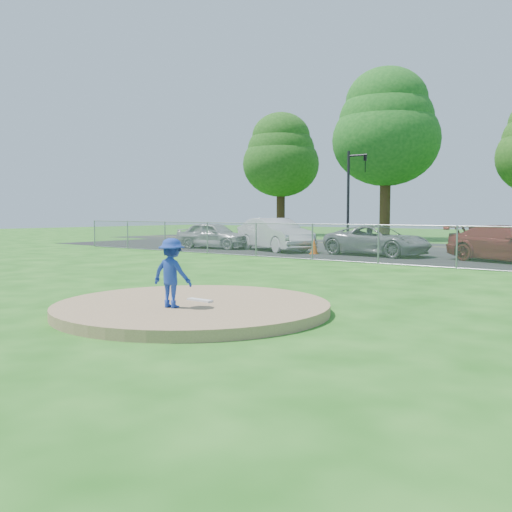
{
  "coord_description": "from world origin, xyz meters",
  "views": [
    {
      "loc": [
        7.94,
        -7.92,
        1.97
      ],
      "look_at": [
        0.0,
        2.0,
        1.0
      ],
      "focal_mm": 40.0,
      "sensor_mm": 36.0,
      "label": 1
    }
  ],
  "objects_px": {
    "traffic_cone": "(314,246)",
    "parked_car_white": "(275,234)",
    "pitcher": "(172,273)",
    "parked_car_silver": "(214,235)",
    "parked_car_darkred": "(509,244)",
    "parked_car_gray": "(377,241)",
    "tree_far_left": "(281,155)",
    "traffic_signal_left": "(352,189)",
    "tree_left": "(386,127)"
  },
  "relations": [
    {
      "from": "parked_car_white",
      "to": "parked_car_gray",
      "type": "relative_size",
      "value": 1.04
    },
    {
      "from": "traffic_signal_left",
      "to": "traffic_cone",
      "type": "xyz_separation_m",
      "value": [
        2.03,
        -7.17,
        -2.98
      ]
    },
    {
      "from": "traffic_signal_left",
      "to": "parked_car_gray",
      "type": "distance_m",
      "value": 8.2
    },
    {
      "from": "tree_left",
      "to": "traffic_cone",
      "type": "relative_size",
      "value": 17.02
    },
    {
      "from": "parked_car_darkred",
      "to": "parked_car_white",
      "type": "bearing_deg",
      "value": 108.76
    },
    {
      "from": "parked_car_gray",
      "to": "tree_left",
      "type": "bearing_deg",
      "value": 30.12
    },
    {
      "from": "tree_far_left",
      "to": "tree_left",
      "type": "xyz_separation_m",
      "value": [
        11.0,
        -2.0,
        1.18
      ]
    },
    {
      "from": "tree_far_left",
      "to": "tree_left",
      "type": "distance_m",
      "value": 11.24
    },
    {
      "from": "traffic_signal_left",
      "to": "pitcher",
      "type": "height_order",
      "value": "traffic_signal_left"
    },
    {
      "from": "traffic_cone",
      "to": "parked_car_gray",
      "type": "relative_size",
      "value": 0.15
    },
    {
      "from": "traffic_signal_left",
      "to": "pitcher",
      "type": "bearing_deg",
      "value": -68.59
    },
    {
      "from": "parked_car_darkred",
      "to": "traffic_cone",
      "type": "bearing_deg",
      "value": 114.15
    },
    {
      "from": "tree_left",
      "to": "traffic_cone",
      "type": "xyz_separation_m",
      "value": [
        4.26,
        -16.17,
        -7.86
      ]
    },
    {
      "from": "traffic_cone",
      "to": "parked_car_darkred",
      "type": "height_order",
      "value": "parked_car_darkred"
    },
    {
      "from": "parked_car_darkred",
      "to": "pitcher",
      "type": "bearing_deg",
      "value": -168.07
    },
    {
      "from": "pitcher",
      "to": "parked_car_white",
      "type": "bearing_deg",
      "value": -68.33
    },
    {
      "from": "traffic_cone",
      "to": "parked_car_white",
      "type": "relative_size",
      "value": 0.14
    },
    {
      "from": "traffic_signal_left",
      "to": "traffic_cone",
      "type": "relative_size",
      "value": 7.61
    },
    {
      "from": "tree_far_left",
      "to": "traffic_signal_left",
      "type": "bearing_deg",
      "value": -39.73
    },
    {
      "from": "tree_far_left",
      "to": "traffic_cone",
      "type": "distance_m",
      "value": 24.65
    },
    {
      "from": "pitcher",
      "to": "parked_car_darkred",
      "type": "bearing_deg",
      "value": -104.88
    },
    {
      "from": "traffic_signal_left",
      "to": "parked_car_silver",
      "type": "relative_size",
      "value": 1.31
    },
    {
      "from": "traffic_cone",
      "to": "parked_car_silver",
      "type": "xyz_separation_m",
      "value": [
        -6.68,
        0.24,
        0.36
      ]
    },
    {
      "from": "tree_left",
      "to": "parked_car_white",
      "type": "height_order",
      "value": "tree_left"
    },
    {
      "from": "tree_far_left",
      "to": "parked_car_silver",
      "type": "bearing_deg",
      "value": -64.43
    },
    {
      "from": "traffic_cone",
      "to": "parked_car_white",
      "type": "bearing_deg",
      "value": 165.54
    },
    {
      "from": "pitcher",
      "to": "parked_car_gray",
      "type": "distance_m",
      "value": 17.06
    },
    {
      "from": "traffic_signal_left",
      "to": "parked_car_gray",
      "type": "xyz_separation_m",
      "value": [
        4.77,
        -6.11,
        -2.67
      ]
    },
    {
      "from": "traffic_cone",
      "to": "parked_car_darkred",
      "type": "xyz_separation_m",
      "value": [
        8.48,
        0.98,
        0.36
      ]
    },
    {
      "from": "tree_left",
      "to": "traffic_cone",
      "type": "distance_m",
      "value": 18.48
    },
    {
      "from": "parked_car_darkred",
      "to": "tree_left",
      "type": "bearing_deg",
      "value": 57.53
    },
    {
      "from": "pitcher",
      "to": "parked_car_silver",
      "type": "height_order",
      "value": "pitcher"
    },
    {
      "from": "pitcher",
      "to": "tree_far_left",
      "type": "bearing_deg",
      "value": -65.96
    },
    {
      "from": "pitcher",
      "to": "parked_car_white",
      "type": "distance_m",
      "value": 18.93
    },
    {
      "from": "pitcher",
      "to": "parked_car_silver",
      "type": "distance_m",
      "value": 20.75
    },
    {
      "from": "tree_far_left",
      "to": "pitcher",
      "type": "bearing_deg",
      "value": -56.69
    },
    {
      "from": "tree_left",
      "to": "parked_car_gray",
      "type": "xyz_separation_m",
      "value": [
        7.01,
        -15.11,
        -7.55
      ]
    },
    {
      "from": "traffic_cone",
      "to": "parked_car_darkred",
      "type": "bearing_deg",
      "value": 6.61
    },
    {
      "from": "traffic_signal_left",
      "to": "parked_car_white",
      "type": "height_order",
      "value": "traffic_signal_left"
    },
    {
      "from": "traffic_signal_left",
      "to": "pitcher",
      "type": "xyz_separation_m",
      "value": [
        8.89,
        -22.66,
        -2.52
      ]
    },
    {
      "from": "parked_car_white",
      "to": "parked_car_gray",
      "type": "bearing_deg",
      "value": -64.97
    },
    {
      "from": "traffic_signal_left",
      "to": "parked_car_darkred",
      "type": "relative_size",
      "value": 1.11
    },
    {
      "from": "parked_car_silver",
      "to": "parked_car_darkred",
      "type": "distance_m",
      "value": 15.18
    },
    {
      "from": "traffic_signal_left",
      "to": "parked_car_silver",
      "type": "height_order",
      "value": "traffic_signal_left"
    },
    {
      "from": "tree_far_left",
      "to": "parked_car_gray",
      "type": "relative_size",
      "value": 2.18
    },
    {
      "from": "parked_car_silver",
      "to": "parked_car_darkred",
      "type": "bearing_deg",
      "value": -96.2
    },
    {
      "from": "tree_left",
      "to": "parked_car_gray",
      "type": "bearing_deg",
      "value": -65.11
    },
    {
      "from": "tree_far_left",
      "to": "parked_car_silver",
      "type": "relative_size",
      "value": 2.51
    },
    {
      "from": "traffic_signal_left",
      "to": "parked_car_silver",
      "type": "xyz_separation_m",
      "value": [
        -4.66,
        -6.93,
        -2.62
      ]
    },
    {
      "from": "traffic_cone",
      "to": "tree_far_left",
      "type": "bearing_deg",
      "value": 130.03
    }
  ]
}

